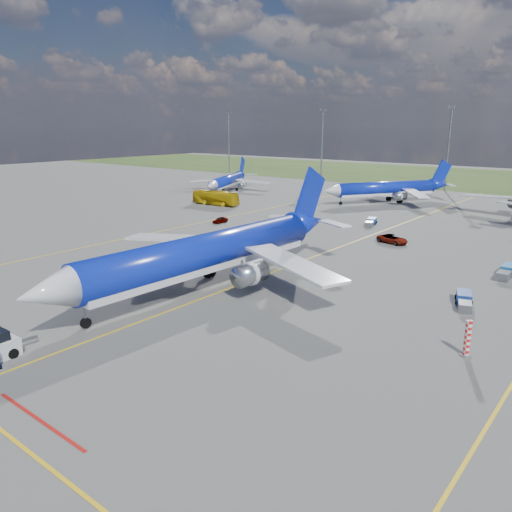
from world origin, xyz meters
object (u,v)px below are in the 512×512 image
Objects in this scene: warning_post at (468,338)px; service_car_a at (220,220)px; baggage_tug_w at (464,300)px; apron_bus at (216,198)px; service_car_b at (392,239)px; baggage_tug_e at (507,272)px; bg_jet_nw at (228,191)px; baggage_tug_c at (371,222)px; bg_jet_nnw at (385,202)px; main_airliner at (208,288)px.

warning_post is 0.91× the size of service_car_a.
warning_post reaches higher than baggage_tug_w.
apron_bus reaches higher than service_car_a.
service_car_b reaches higher than baggage_tug_e.
baggage_tug_c is (52.04, -18.75, 0.53)m from bg_jet_nw.
apron_bus is 2.22× the size of baggage_tug_c.
baggage_tug_e is at bearing 96.06° from warning_post.
baggage_tug_c is (22.89, 15.93, -0.03)m from service_car_a.
apron_bus reaches higher than warning_post.
bg_jet_nnw is (-39.70, 71.83, -1.50)m from warning_post.
bg_jet_nw is 0.71× the size of main_airliner.
baggage_tug_c is at bearing 110.14° from baggage_tug_w.
service_car_a is at bearing -161.35° from baggage_tug_c.
bg_jet_nw is at bearing 30.64° from apron_bus.
bg_jet_nw is 5.97× the size of baggage_tug_e.
service_car_a is 0.63× the size of baggage_tug_c.
service_car_a is 50.37m from baggage_tug_e.
warning_post reaches higher than baggage_tug_c.
baggage_tug_w is 0.95× the size of baggage_tug_e.
apron_bus is at bearing 90.09° from service_car_b.
baggage_tug_w is 0.98× the size of baggage_tug_c.
bg_jet_nnw is at bearing 101.26° from main_airliner.
baggage_tug_c is (-2.01, 45.08, 0.53)m from main_airliner.
bg_jet_nw is at bearing -136.67° from bg_jet_nnw.
apron_bus is at bearing -78.38° from bg_jet_nw.
bg_jet_nnw reaches higher than baggage_tug_c.
bg_jet_nw is 6.16× the size of baggage_tug_c.
bg_jet_nw reaches higher than warning_post.
main_airliner is 8.42× the size of baggage_tug_e.
service_car_a is at bearing -139.09° from apron_bus.
bg_jet_nnw is 73.34m from main_airliner.
bg_jet_nnw is at bearing 93.21° from baggage_tug_c.
apron_bus is 48.87m from service_car_b.
warning_post is at bearing -61.10° from bg_jet_nw.
warning_post is 25.59m from baggage_tug_e.
bg_jet_nnw is 6.97× the size of baggage_tug_w.
apron_bus is 38.45m from baggage_tug_c.
baggage_tug_w is at bearing -17.97° from service_car_a.
baggage_tug_e is (18.17, -7.67, -0.11)m from service_car_b.
baggage_tug_c is (-9.22, 11.40, -0.14)m from service_car_b.
baggage_tug_e is (65.82, -18.48, -1.06)m from apron_bus.
service_car_b is at bearing 80.05° from main_airliner.
main_airliner is at bearing -134.54° from baggage_tug_e.
baggage_tug_w is (78.45, -51.51, 0.52)m from bg_jet_nw.
warning_post is 0.57× the size of baggage_tug_c.
service_car_a is (-24.90, 29.15, 0.56)m from main_airliner.
service_car_a is at bearing 132.63° from main_airliner.
baggage_tug_e is (37.01, -46.41, 0.57)m from bg_jet_nnw.
warning_post is 82.09m from bg_jet_nnw.
bg_jet_nnw is at bearing 128.32° from baggage_tug_e.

